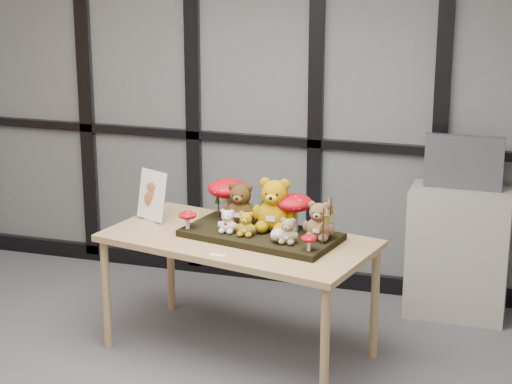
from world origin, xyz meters
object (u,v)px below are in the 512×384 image
(bear_white_bow, at_px, (227,220))
(mushroom_front_right, at_px, (309,242))
(bear_pooh_yellow, at_px, (275,202))
(mushroom_front_left, at_px, (187,219))
(display_table, at_px, (239,248))
(bear_beige_small, at_px, (288,229))
(plush_cream_hedgehog, at_px, (278,234))
(monitor, at_px, (464,162))
(bear_tan_back, at_px, (319,218))
(mushroom_back_right, at_px, (294,211))
(bear_brown_medium, at_px, (241,201))
(cabinet, at_px, (458,253))
(sign_holder, at_px, (152,198))
(mushroom_back_left, at_px, (228,197))
(bear_small_yellow, at_px, (246,222))
(diorama_tray, at_px, (261,235))

(bear_white_bow, xyz_separation_m, mushroom_front_right, (0.53, -0.17, -0.03))
(bear_pooh_yellow, height_order, bear_white_bow, bear_pooh_yellow)
(mushroom_front_left, xyz_separation_m, mushroom_front_right, (0.78, -0.16, -0.01))
(mushroom_front_right, bearing_deg, display_table, 157.39)
(display_table, distance_m, bear_beige_small, 0.40)
(plush_cream_hedgehog, height_order, monitor, monitor)
(bear_tan_back, bearing_deg, mushroom_back_right, 163.04)
(bear_beige_small, bearing_deg, bear_brown_medium, 158.20)
(cabinet, bearing_deg, monitor, 90.00)
(sign_holder, bearing_deg, mushroom_front_left, -6.91)
(mushroom_back_left, height_order, cabinet, mushroom_back_left)
(bear_brown_medium, distance_m, bear_tan_back, 0.52)
(mushroom_front_left, xyz_separation_m, cabinet, (1.50, 1.02, -0.40))
(bear_tan_back, bearing_deg, monitor, 66.28)
(display_table, height_order, mushroom_back_left, mushroom_back_left)
(bear_white_bow, bearing_deg, bear_small_yellow, 2.50)
(display_table, bearing_deg, mushroom_back_right, 32.99)
(bear_small_yellow, xyz_separation_m, monitor, (1.13, 1.05, 0.19))
(mushroom_front_right, xyz_separation_m, sign_holder, (-1.09, 0.35, 0.06))
(bear_pooh_yellow, distance_m, bear_small_yellow, 0.22)
(bear_small_yellow, height_order, bear_beige_small, bear_beige_small)
(display_table, distance_m, bear_tan_back, 0.53)
(display_table, distance_m, bear_brown_medium, 0.28)
(plush_cream_hedgehog, bearing_deg, monitor, 62.57)
(bear_small_yellow, relative_size, mushroom_front_right, 1.59)
(diorama_tray, bearing_deg, monitor, 54.54)
(bear_white_bow, height_order, mushroom_front_right, bear_white_bow)
(display_table, distance_m, diorama_tray, 0.16)
(bear_white_bow, height_order, sign_holder, sign_holder)
(bear_pooh_yellow, xyz_separation_m, mushroom_front_left, (-0.50, -0.13, -0.11))
(bear_tan_back, xyz_separation_m, mushroom_front_right, (-0.00, -0.21, -0.07))
(bear_brown_medium, height_order, bear_white_bow, bear_brown_medium)
(bear_brown_medium, bearing_deg, mushroom_front_left, -134.94)
(mushroom_front_right, distance_m, sign_holder, 1.15)
(mushroom_front_right, bearing_deg, bear_brown_medium, 146.53)
(mushroom_back_left, distance_m, mushroom_back_right, 0.47)
(display_table, relative_size, mushroom_back_right, 7.01)
(diorama_tray, xyz_separation_m, bear_tan_back, (0.35, -0.02, 0.14))
(display_table, xyz_separation_m, mushroom_front_left, (-0.31, -0.04, 0.16))
(bear_beige_small, relative_size, mushroom_back_left, 0.61)
(diorama_tray, height_order, bear_small_yellow, bear_small_yellow)
(mushroom_back_left, height_order, mushroom_front_left, mushroom_back_left)
(diorama_tray, bearing_deg, bear_small_yellow, -114.11)
(bear_beige_small, bearing_deg, cabinet, 63.96)
(bear_tan_back, height_order, monitor, monitor)
(bear_brown_medium, relative_size, cabinet, 0.33)
(display_table, height_order, cabinet, cabinet)
(bear_beige_small, height_order, cabinet, bear_beige_small)
(plush_cream_hedgehog, bearing_deg, sign_holder, 175.93)
(bear_small_yellow, xyz_separation_m, sign_holder, (-0.68, 0.21, 0.03))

